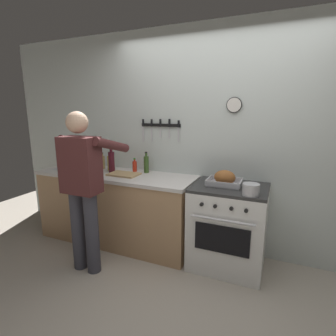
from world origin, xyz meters
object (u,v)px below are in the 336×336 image
(stove, at_px, (228,227))
(person_cook, at_px, (83,183))
(cutting_board, at_px, (124,174))
(roasting_pan, at_px, (225,179))
(bottle_vinegar, at_px, (102,162))
(bottle_wine_red, at_px, (111,161))
(saucepan, at_px, (251,189))
(bottle_cooking_oil, at_px, (110,163))
(bottle_olive_oil, at_px, (146,164))
(bottle_hot_sauce, at_px, (135,166))

(stove, height_order, person_cook, person_cook)
(cutting_board, bearing_deg, stove, 1.43)
(roasting_pan, bearing_deg, cutting_board, -178.17)
(bottle_vinegar, distance_m, bottle_wine_red, 0.26)
(stove, relative_size, saucepan, 5.83)
(bottle_cooking_oil, bearing_deg, roasting_pan, -3.92)
(roasting_pan, height_order, bottle_wine_red, bottle_wine_red)
(bottle_cooking_oil, height_order, bottle_wine_red, bottle_wine_red)
(person_cook, height_order, bottle_cooking_oil, person_cook)
(person_cook, distance_m, cutting_board, 0.63)
(bottle_wine_red, bearing_deg, stove, -1.51)
(bottle_cooking_oil, relative_size, bottle_wine_red, 0.74)
(stove, relative_size, bottle_olive_oil, 3.42)
(person_cook, relative_size, bottle_cooking_oil, 6.84)
(person_cook, relative_size, bottle_wine_red, 5.07)
(saucepan, relative_size, bottle_hot_sauce, 0.90)
(roasting_pan, relative_size, bottle_hot_sauce, 2.05)
(bottle_hot_sauce, height_order, bottle_wine_red, bottle_wine_red)
(roasting_pan, xyz_separation_m, bottle_vinegar, (-1.66, 0.15, 0.02))
(cutting_board, height_order, bottle_wine_red, bottle_wine_red)
(roasting_pan, relative_size, bottle_vinegar, 1.61)
(stove, bearing_deg, cutting_board, -178.57)
(bottle_cooking_oil, xyz_separation_m, bottle_olive_oil, (0.49, 0.08, 0.01))
(bottle_olive_oil, bearing_deg, roasting_pan, -10.06)
(bottle_hot_sauce, xyz_separation_m, bottle_wine_red, (-0.25, -0.14, 0.07))
(stove, xyz_separation_m, bottle_hot_sauce, (-1.24, 0.18, 0.52))
(bottle_vinegar, height_order, bottle_hot_sauce, bottle_vinegar)
(saucepan, relative_size, bottle_wine_red, 0.47)
(bottle_hot_sauce, bearing_deg, saucepan, -15.24)
(person_cook, distance_m, bottle_hot_sauce, 0.84)
(stove, distance_m, saucepan, 0.59)
(saucepan, bearing_deg, bottle_hot_sauce, 164.76)
(roasting_pan, bearing_deg, bottle_vinegar, 174.88)
(cutting_board, relative_size, bottle_cooking_oil, 1.48)
(roasting_pan, distance_m, bottle_vinegar, 1.67)
(saucepan, height_order, bottle_vinegar, bottle_vinegar)
(person_cook, height_order, saucepan, person_cook)
(cutting_board, height_order, bottle_cooking_oil, bottle_cooking_oil)
(bottle_olive_oil, bearing_deg, saucepan, -17.24)
(roasting_pan, xyz_separation_m, bottle_olive_oil, (-1.01, 0.18, 0.04))
(saucepan, distance_m, cutting_board, 1.51)
(stove, relative_size, bottle_hot_sauce, 5.24)
(roasting_pan, xyz_separation_m, bottle_hot_sauce, (-1.18, 0.18, 0.00))
(stove, height_order, bottle_cooking_oil, bottle_cooking_oil)
(bottle_wine_red, bearing_deg, bottle_olive_oil, 19.62)
(bottle_wine_red, bearing_deg, roasting_pan, -1.30)
(stove, xyz_separation_m, bottle_wine_red, (-1.49, 0.04, 0.59))
(cutting_board, bearing_deg, bottle_hot_sauce, 82.66)
(stove, height_order, bottle_hot_sauce, bottle_hot_sauce)
(stove, xyz_separation_m, person_cook, (-1.35, -0.65, 0.50))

